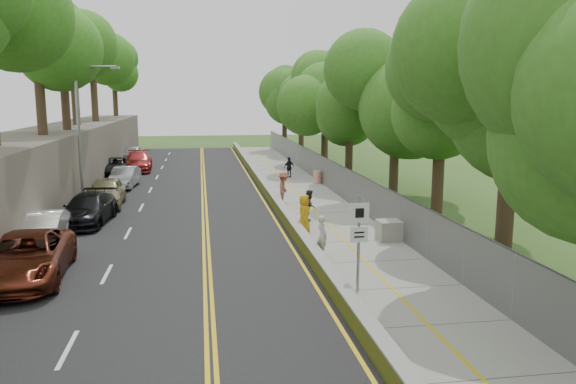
# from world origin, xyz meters

# --- Properties ---
(ground) EXTENTS (140.00, 140.00, 0.00)m
(ground) POSITION_xyz_m (0.00, 0.00, 0.00)
(ground) COLOR #33511E
(ground) RESTS_ON ground
(road) EXTENTS (11.20, 66.00, 0.04)m
(road) POSITION_xyz_m (-5.40, 15.00, 0.02)
(road) COLOR black
(road) RESTS_ON ground
(sidewalk) EXTENTS (4.20, 66.00, 0.05)m
(sidewalk) POSITION_xyz_m (2.55, 15.00, 0.03)
(sidewalk) COLOR gray
(sidewalk) RESTS_ON ground
(jersey_barrier) EXTENTS (0.42, 66.00, 0.60)m
(jersey_barrier) POSITION_xyz_m (0.25, 15.00, 0.30)
(jersey_barrier) COLOR #ACC71D
(jersey_barrier) RESTS_ON ground
(rock_embankment) EXTENTS (5.00, 66.00, 4.00)m
(rock_embankment) POSITION_xyz_m (-13.50, 15.00, 2.00)
(rock_embankment) COLOR #595147
(rock_embankment) RESTS_ON ground
(chainlink_fence) EXTENTS (0.04, 66.00, 2.00)m
(chainlink_fence) POSITION_xyz_m (4.65, 15.00, 1.00)
(chainlink_fence) COLOR slate
(chainlink_fence) RESTS_ON ground
(trees_embankment) EXTENTS (6.40, 66.00, 13.00)m
(trees_embankment) POSITION_xyz_m (-13.00, 15.00, 10.50)
(trees_embankment) COLOR #3F8B23
(trees_embankment) RESTS_ON rock_embankment
(trees_fenceside) EXTENTS (7.00, 66.00, 14.00)m
(trees_fenceside) POSITION_xyz_m (7.00, 15.00, 7.00)
(trees_fenceside) COLOR #3D7A23
(trees_fenceside) RESTS_ON ground
(streetlight) EXTENTS (2.52, 0.22, 8.00)m
(streetlight) POSITION_xyz_m (-10.46, 14.00, 4.64)
(streetlight) COLOR gray
(streetlight) RESTS_ON ground
(signpost) EXTENTS (0.62, 0.09, 3.10)m
(signpost) POSITION_xyz_m (1.05, -3.02, 1.96)
(signpost) COLOR gray
(signpost) RESTS_ON sidewalk
(construction_barrel) EXTENTS (0.56, 0.56, 0.91)m
(construction_barrel) POSITION_xyz_m (4.30, 18.94, 0.51)
(construction_barrel) COLOR #C93E24
(construction_barrel) RESTS_ON sidewalk
(concrete_block) EXTENTS (1.29, 0.97, 0.85)m
(concrete_block) POSITION_xyz_m (4.30, 3.00, 0.47)
(concrete_block) COLOR gray
(concrete_block) RESTS_ON sidewalk
(car_1) EXTENTS (1.65, 4.23, 1.37)m
(car_1) POSITION_xyz_m (-10.38, 4.39, 0.73)
(car_1) COLOR white
(car_1) RESTS_ON road
(car_2) EXTENTS (2.98, 5.85, 1.58)m
(car_2) POSITION_xyz_m (-9.77, -0.24, 0.83)
(car_2) COLOR #602315
(car_2) RESTS_ON road
(car_3) EXTENTS (2.50, 5.16, 1.45)m
(car_3) POSITION_xyz_m (-9.33, 8.30, 0.76)
(car_3) COLOR black
(car_3) RESTS_ON road
(car_4) EXTENTS (2.06, 4.81, 1.62)m
(car_4) POSITION_xyz_m (-9.16, 12.64, 0.85)
(car_4) COLOR tan
(car_4) RESTS_ON road
(car_5) EXTENTS (1.81, 4.34, 1.40)m
(car_5) POSITION_xyz_m (-9.00, 19.36, 0.74)
(car_5) COLOR #989BA0
(car_5) RESTS_ON road
(car_6) EXTENTS (2.27, 4.85, 1.34)m
(car_6) POSITION_xyz_m (-10.60, 25.90, 0.71)
(car_6) COLOR black
(car_6) RESTS_ON road
(car_7) EXTENTS (2.48, 5.54, 1.58)m
(car_7) POSITION_xyz_m (-9.00, 27.98, 0.83)
(car_7) COLOR maroon
(car_7) RESTS_ON road
(car_8) EXTENTS (1.96, 4.25, 1.41)m
(car_8) POSITION_xyz_m (-10.28, 35.87, 0.75)
(car_8) COLOR silver
(car_8) RESTS_ON road
(painter_0) EXTENTS (0.81, 1.00, 1.76)m
(painter_0) POSITION_xyz_m (0.75, 4.83, 0.93)
(painter_0) COLOR #CB9213
(painter_0) RESTS_ON sidewalk
(painter_1) EXTENTS (0.51, 0.66, 1.61)m
(painter_1) POSITION_xyz_m (0.75, 1.00, 0.86)
(painter_1) COLOR beige
(painter_1) RESTS_ON sidewalk
(painter_2) EXTENTS (0.83, 0.93, 1.57)m
(painter_2) POSITION_xyz_m (1.45, 7.12, 0.84)
(painter_2) COLOR #232228
(painter_2) RESTS_ON sidewalk
(painter_3) EXTENTS (1.01, 1.37, 1.89)m
(painter_3) POSITION_xyz_m (0.82, 11.61, 0.99)
(painter_3) COLOR brown
(painter_3) RESTS_ON sidewalk
(person_far) EXTENTS (1.00, 0.71, 1.57)m
(person_far) POSITION_xyz_m (2.80, 22.16, 0.83)
(person_far) COLOR black
(person_far) RESTS_ON sidewalk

